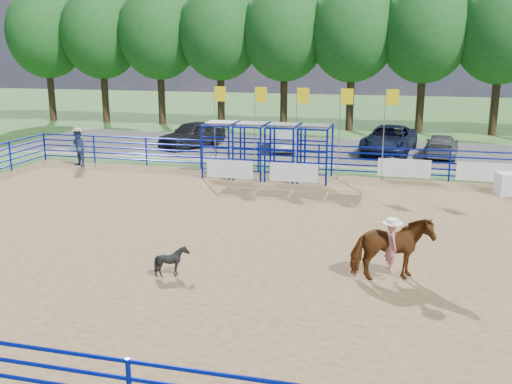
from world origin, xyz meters
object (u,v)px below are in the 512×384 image
horse_and_rider (391,247)px  car_d (441,146)px  car_a (192,134)px  car_c (389,140)px  spectator_cowboy (78,148)px  calf (172,261)px  car_b (283,139)px

horse_and_rider → car_d: horse_and_rider is taller
car_a → car_c: (11.83, 0.81, -0.00)m
spectator_cowboy → car_c: bearing=27.2°
horse_and_rider → car_d: size_ratio=0.54×
calf → car_a: bearing=31.2°
car_c → car_d: car_c is taller
car_a → car_c: size_ratio=0.82×
car_d → horse_and_rider: bearing=89.6°
spectator_cowboy → car_c: size_ratio=0.34×
horse_and_rider → spectator_cowboy: (-15.96, 11.36, 0.06)m
calf → spectator_cowboy: bearing=51.8°
calf → car_c: bearing=-1.7°
horse_and_rider → car_c: horse_and_rider is taller
car_a → car_d: (14.74, 0.35, -0.17)m
horse_and_rider → car_b: 19.89m
car_d → car_c: bearing=-2.1°
horse_and_rider → car_b: size_ratio=0.56×
horse_and_rider → car_a: size_ratio=0.50×
horse_and_rider → spectator_cowboy: bearing=144.5°
car_b → car_c: bearing=171.6°
calf → car_a: car_a is taller
spectator_cowboy → car_a: bearing=63.3°
horse_and_rider → car_c: size_ratio=0.41×
calf → car_b: size_ratio=0.20×
calf → car_c: (5.12, 20.41, 0.37)m
spectator_cowboy → car_c: spectator_cowboy is taller
spectator_cowboy → car_a: spectator_cowboy is taller
car_c → spectator_cowboy: bearing=-144.6°
calf → car_c: car_c is taller
car_a → car_d: 14.74m
horse_and_rider → car_d: (2.35, 18.83, -0.30)m
horse_and_rider → car_a: (-12.38, 18.48, -0.13)m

